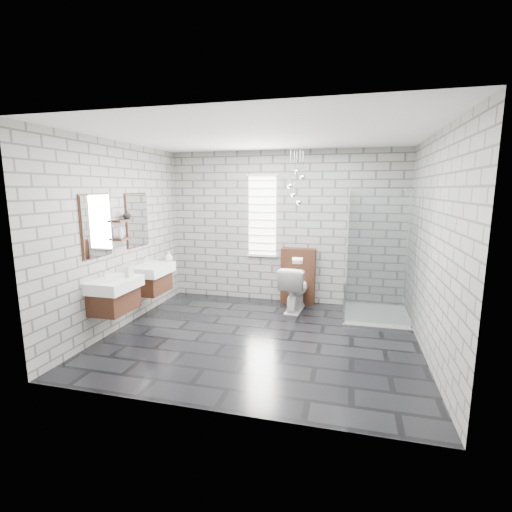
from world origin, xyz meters
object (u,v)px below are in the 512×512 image
at_px(vanity_left, 112,286).
at_px(cistern_panel, 298,276).
at_px(shower_enclosure, 371,288).
at_px(toilet, 295,288).
at_px(vanity_right, 150,270).

height_order(vanity_left, cistern_panel, vanity_left).
distance_m(shower_enclosure, toilet, 1.23).
bearing_deg(vanity_left, vanity_right, 90.00).
bearing_deg(toilet, shower_enclosure, 179.20).
height_order(vanity_right, cistern_panel, vanity_right).
bearing_deg(toilet, cistern_panel, -84.97).
distance_m(vanity_left, shower_enclosure, 3.83).
relative_size(vanity_left, shower_enclosure, 0.77).
xyz_separation_m(shower_enclosure, toilet, (-1.22, 0.12, -0.12)).
bearing_deg(toilet, vanity_right, 27.09).
distance_m(vanity_right, toilet, 2.39).
bearing_deg(cistern_panel, vanity_right, -149.68).
distance_m(vanity_right, cistern_panel, 2.55).
distance_m(cistern_panel, shower_enclosure, 1.33).
height_order(vanity_right, shower_enclosure, shower_enclosure).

